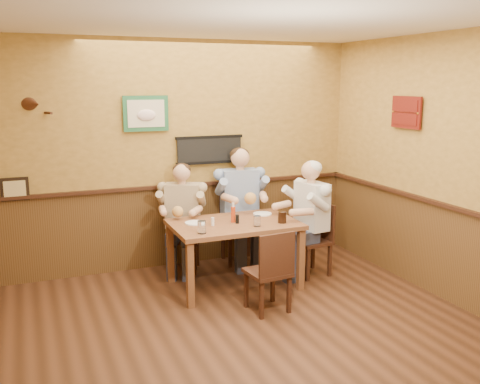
% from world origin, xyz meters
% --- Properties ---
extents(room, '(5.02, 5.03, 2.81)m').
position_xyz_m(room, '(0.13, 0.17, 1.69)').
color(room, '#341C0F').
rests_on(room, ground).
extents(dining_table, '(1.40, 0.90, 0.75)m').
position_xyz_m(dining_table, '(0.54, 1.50, 0.66)').
color(dining_table, brown).
rests_on(dining_table, ground).
extents(chair_back_left, '(0.51, 0.51, 0.84)m').
position_xyz_m(chair_back_left, '(0.16, 2.23, 0.42)').
color(chair_back_left, '#3B1F13').
rests_on(chair_back_left, ground).
extents(chair_back_right, '(0.47, 0.47, 0.93)m').
position_xyz_m(chair_back_right, '(0.91, 2.25, 0.47)').
color(chair_back_right, '#3B1F13').
rests_on(chair_back_right, ground).
extents(chair_right_end, '(0.45, 0.45, 0.87)m').
position_xyz_m(chair_right_end, '(1.53, 1.49, 0.44)').
color(chair_right_end, '#3B1F13').
rests_on(chair_right_end, ground).
extents(chair_near_side, '(0.43, 0.43, 0.85)m').
position_xyz_m(chair_near_side, '(0.61, 0.75, 0.43)').
color(chair_near_side, '#3B1F13').
rests_on(chair_near_side, ground).
extents(diner_tan_shirt, '(0.73, 0.73, 1.20)m').
position_xyz_m(diner_tan_shirt, '(0.16, 2.23, 0.60)').
color(diner_tan_shirt, tan).
rests_on(diner_tan_shirt, ground).
extents(diner_blue_polo, '(0.67, 0.67, 1.33)m').
position_xyz_m(diner_blue_polo, '(0.91, 2.25, 0.67)').
color(diner_blue_polo, '#7C92BA').
rests_on(diner_blue_polo, ground).
extents(diner_white_elder, '(0.65, 0.65, 1.25)m').
position_xyz_m(diner_white_elder, '(1.53, 1.49, 0.62)').
color(diner_white_elder, silver).
rests_on(diner_white_elder, ground).
extents(water_glass_left, '(0.09, 0.09, 0.13)m').
position_xyz_m(water_glass_left, '(0.07, 1.21, 0.82)').
color(water_glass_left, white).
rests_on(water_glass_left, dining_table).
extents(water_glass_mid, '(0.10, 0.10, 0.12)m').
position_xyz_m(water_glass_mid, '(0.71, 1.25, 0.81)').
color(water_glass_mid, white).
rests_on(water_glass_mid, dining_table).
extents(cola_tumbler, '(0.11, 0.11, 0.12)m').
position_xyz_m(cola_tumbler, '(1.03, 1.28, 0.81)').
color(cola_tumbler, black).
rests_on(cola_tumbler, dining_table).
extents(hot_sauce_bottle, '(0.06, 0.06, 0.20)m').
position_xyz_m(hot_sauce_bottle, '(0.53, 1.50, 0.85)').
color(hot_sauce_bottle, '#C13A14').
rests_on(hot_sauce_bottle, dining_table).
extents(salt_shaker, '(0.04, 0.04, 0.09)m').
position_xyz_m(salt_shaker, '(0.27, 1.45, 0.80)').
color(salt_shaker, silver).
rests_on(salt_shaker, dining_table).
extents(pepper_shaker, '(0.05, 0.05, 0.10)m').
position_xyz_m(pepper_shaker, '(0.56, 1.44, 0.80)').
color(pepper_shaker, black).
rests_on(pepper_shaker, dining_table).
extents(plate_far_left, '(0.24, 0.24, 0.01)m').
position_xyz_m(plate_far_left, '(0.12, 1.62, 0.76)').
color(plate_far_left, white).
rests_on(plate_far_left, dining_table).
extents(plate_far_right, '(0.27, 0.27, 0.01)m').
position_xyz_m(plate_far_right, '(0.98, 1.71, 0.76)').
color(plate_far_right, white).
rests_on(plate_far_right, dining_table).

